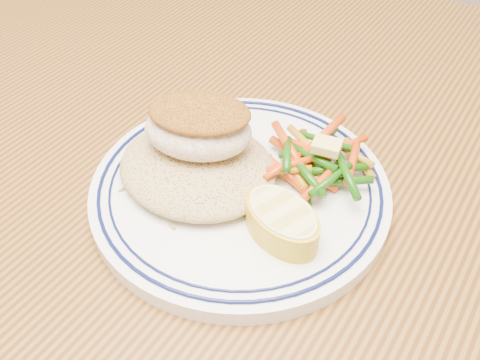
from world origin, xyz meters
The scene contains 7 objects.
dining_table centered at (0.00, 0.00, 0.65)m, with size 1.50×0.90×0.75m.
plate centered at (-0.05, -0.04, 0.76)m, with size 0.26×0.26×0.02m.
rice_pilaf centered at (-0.08, -0.05, 0.78)m, with size 0.14×0.12×0.03m, color #A58952.
fish_fillet centered at (-0.09, -0.04, 0.81)m, with size 0.11×0.10×0.05m.
vegetable_pile centered at (0.00, 0.01, 0.78)m, with size 0.11×0.11×0.03m.
butter_pat centered at (0.01, 0.01, 0.80)m, with size 0.02×0.02×0.01m, color #E1D46E.
lemon_wedge centered at (0.01, -0.07, 0.78)m, with size 0.08×0.08×0.03m.
Camera 1 is at (0.13, -0.32, 1.08)m, focal length 40.00 mm.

